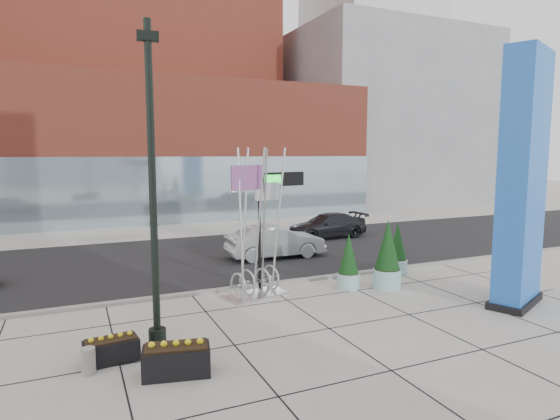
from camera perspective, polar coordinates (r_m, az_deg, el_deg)
name	(u,v)px	position (r m, az deg, el deg)	size (l,w,h in m)	color
ground	(285,323)	(14.98, 0.65, -13.57)	(160.00, 160.00, 0.00)	#9E9991
street_asphalt	(203,258)	(24.07, -9.41, -5.74)	(80.00, 12.00, 0.02)	black
curb_edge	(242,287)	(18.49, -4.62, -9.39)	(80.00, 0.30, 0.12)	gray
tower_podium	(160,150)	(40.34, -14.38, 7.07)	(34.00, 10.00, 11.00)	#AF4632
tower_glass_front	(173,190)	(35.72, -12.92, 2.34)	(34.00, 0.60, 5.00)	#8CA5B2
building_grey_parking	(375,120)	(55.07, 11.56, 10.69)	(20.00, 18.00, 18.00)	slate
building_pale_office	(371,2)	(77.06, 10.98, 23.58)	(16.00, 16.00, 55.00)	#B2B7BC
blue_pylon	(522,185)	(17.88, 27.42, 2.77)	(2.85, 2.11, 8.68)	#0C49B5
lamp_post	(154,220)	(12.70, -15.16, -1.14)	(0.56, 0.47, 8.59)	black
public_art_sculpture	(256,258)	(17.29, -3.01, -5.81)	(2.65, 1.81, 5.48)	#B7B9BC
concrete_bollard	(88,361)	(12.57, -22.32, -16.67)	(0.33, 0.33, 0.64)	gray
overhead_street_sign	(278,189)	(17.88, -0.25, 2.54)	(2.13, 0.57, 4.52)	black
round_planter_east	(397,250)	(21.14, 14.10, -4.70)	(0.90, 0.90, 2.25)	#96C9C7
round_planter_mid	(387,256)	(18.71, 12.96, -5.50)	(1.08, 1.08, 2.70)	#96C9C7
round_planter_west	(349,263)	(18.44, 8.35, -6.36)	(0.87, 0.87, 2.18)	#96C9C7
box_planter_north	(111,349)	(13.04, -19.88, -15.64)	(1.37, 0.80, 0.72)	black
box_planter_south	(177,359)	(11.91, -12.50, -17.27)	(1.70, 1.10, 0.86)	black
car_silver_mid	(275,242)	(23.58, -0.57, -3.90)	(1.73, 4.96, 1.63)	#A8ACB0
car_dark_east	(327,226)	(29.27, 5.72, -1.94)	(2.10, 5.17, 1.50)	black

